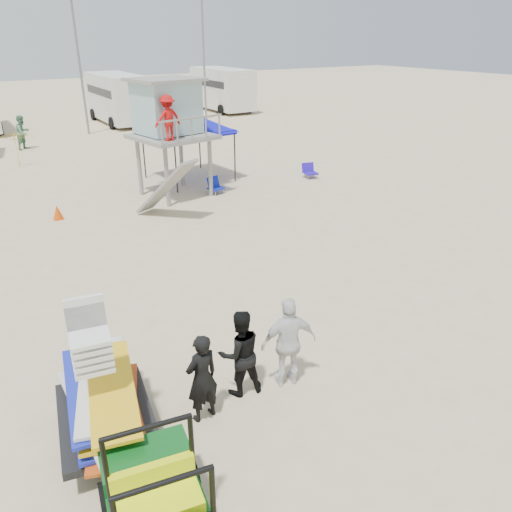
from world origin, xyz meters
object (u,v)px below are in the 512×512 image
surf_trailer (101,395)px  canopy_blue (187,115)px  lifeguard_tower (168,112)px  man_left (202,378)px

surf_trailer → canopy_blue: (7.56, 13.23, 1.83)m
surf_trailer → lifeguard_tower: (6.05, 11.52, 2.26)m
lifeguard_tower → canopy_blue: lifeguard_tower is taller
surf_trailer → man_left: (1.52, -0.30, -0.11)m
lifeguard_tower → surf_trailer: bearing=-117.7°
surf_trailer → lifeguard_tower: lifeguard_tower is taller
canopy_blue → surf_trailer: bearing=-119.7°
surf_trailer → lifeguard_tower: bearing=62.3°
surf_trailer → man_left: surf_trailer is taller
surf_trailer → canopy_blue: canopy_blue is taller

